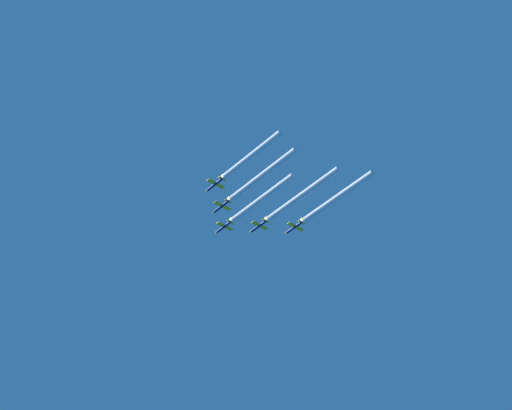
% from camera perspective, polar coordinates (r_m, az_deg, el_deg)
% --- Properties ---
extents(jet_lead, '(7.32, 10.65, 2.56)m').
position_cam_1_polar(jet_lead, '(397.25, -1.79, -1.22)').
color(jet_lead, navy).
extents(jet_left_wingman, '(7.32, 10.65, 2.56)m').
position_cam_1_polar(jet_left_wingman, '(384.88, -1.93, -0.09)').
color(jet_left_wingman, navy).
extents(jet_right_wingman, '(7.32, 10.65, 2.56)m').
position_cam_1_polar(jet_right_wingman, '(394.73, 0.14, -1.17)').
color(jet_right_wingman, navy).
extents(jet_outer_left, '(7.32, 10.65, 2.56)m').
position_cam_1_polar(jet_outer_left, '(373.54, -2.28, 1.13)').
color(jet_outer_left, navy).
extents(jet_outer_right, '(7.32, 10.65, 2.56)m').
position_cam_1_polar(jet_outer_right, '(393.76, 2.11, -1.24)').
color(jet_outer_right, navy).
extents(smoke_trail_lead, '(2.19, 34.94, 2.19)m').
position_cam_1_polar(smoke_trail_lead, '(383.67, 0.31, 0.34)').
color(smoke_trail_lead, white).
extents(smoke_trail_left_wingman, '(2.19, 36.46, 2.19)m').
position_cam_1_polar(smoke_trail_left_wingman, '(371.05, 0.31, 1.62)').
color(smoke_trail_left_wingman, white).
extents(smoke_trail_right_wingman, '(2.19, 39.08, 2.19)m').
position_cam_1_polar(smoke_trail_right_wingman, '(380.49, 2.52, 0.54)').
color(smoke_trail_right_wingman, white).
extents(smoke_trail_outer_left, '(2.19, 31.17, 2.19)m').
position_cam_1_polar(smoke_trail_outer_left, '(361.38, -0.26, 2.72)').
color(smoke_trail_outer_left, white).
extents(smoke_trail_outer_right, '(2.19, 36.97, 2.19)m').
position_cam_1_polar(smoke_trail_outer_right, '(380.65, 4.46, 0.40)').
color(smoke_trail_outer_right, white).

